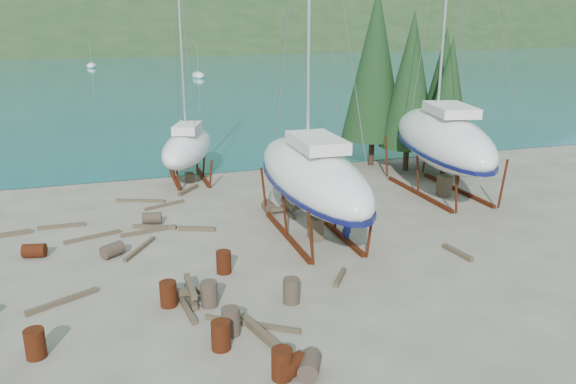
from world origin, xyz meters
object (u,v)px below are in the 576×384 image
object	(u,v)px
worker	(347,225)
large_sailboat_near	(312,174)
small_sailboat_shore	(187,147)
large_sailboat_far	(442,138)

from	to	relation	value
worker	large_sailboat_near	bearing A→B (deg)	31.53
small_sailboat_shore	worker	distance (m)	13.39
small_sailboat_shore	worker	size ratio (longest dim) A/B	7.82
large_sailboat_near	small_sailboat_shore	bearing A→B (deg)	110.89
large_sailboat_near	large_sailboat_far	size ratio (longest dim) A/B	0.92
large_sailboat_near	large_sailboat_far	xyz separation A→B (m)	(9.06, 3.93, 0.29)
large_sailboat_near	small_sailboat_shore	world-z (taller)	large_sailboat_near
small_sailboat_shore	large_sailboat_far	bearing A→B (deg)	-8.23
large_sailboat_near	worker	bearing A→B (deg)	-47.09
large_sailboat_far	worker	size ratio (longest dim) A/B	12.08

